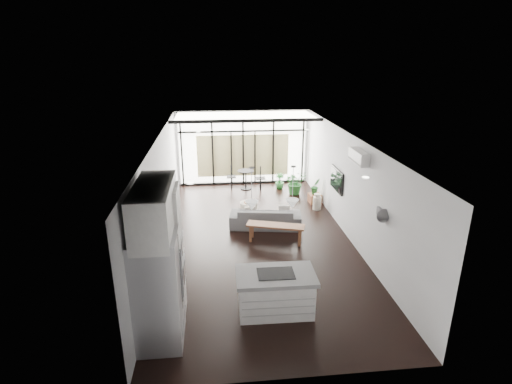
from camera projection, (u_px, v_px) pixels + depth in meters
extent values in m
cube|color=black|center=(257.00, 239.00, 10.95)|extent=(5.00, 10.00, 0.00)
cube|color=silver|center=(257.00, 138.00, 10.02)|extent=(5.00, 10.00, 0.00)
cube|color=silver|center=(160.00, 194.00, 10.23)|extent=(0.02, 10.00, 2.80)
cube|color=silver|center=(349.00, 187.00, 10.73)|extent=(0.02, 10.00, 2.80)
cube|color=silver|center=(243.00, 148.00, 15.17)|extent=(5.00, 0.02, 2.80)
cube|color=silver|center=(295.00, 303.00, 5.79)|extent=(5.00, 0.02, 2.80)
cube|color=black|center=(243.00, 148.00, 15.06)|extent=(5.00, 0.20, 2.80)
cube|color=silver|center=(245.00, 115.00, 13.78)|extent=(4.70, 1.90, 0.06)
cube|color=#D1C988|center=(243.00, 156.00, 15.22)|extent=(3.50, 0.02, 1.60)
cube|color=white|center=(275.00, 292.00, 7.76)|extent=(1.54, 0.93, 0.83)
cube|color=black|center=(276.00, 273.00, 7.62)|extent=(0.71, 0.48, 0.01)
cube|color=#A3A3A8|center=(157.00, 290.00, 6.78)|extent=(0.79, 0.99, 2.04)
cube|color=white|center=(164.00, 254.00, 7.38)|extent=(0.67, 0.71, 2.61)
cube|color=white|center=(154.00, 209.00, 6.67)|extent=(0.62, 1.75, 0.86)
cone|color=silver|center=(252.00, 205.00, 7.75)|extent=(0.26, 0.26, 0.18)
cone|color=silver|center=(292.00, 204.00, 7.83)|extent=(0.26, 0.26, 0.18)
imported|color=#535255|center=(266.00, 214.00, 11.57)|extent=(2.12, 0.90, 0.80)
cube|color=brown|center=(275.00, 233.00, 10.69)|extent=(1.59, 0.82, 0.50)
cylinder|color=beige|center=(249.00, 209.00, 12.42)|extent=(0.61, 0.61, 0.44)
cube|color=brown|center=(315.00, 198.00, 13.53)|extent=(0.43, 0.43, 0.30)
imported|color=#226127|center=(295.00, 185.00, 14.29)|extent=(0.95, 1.01, 0.67)
imported|color=#226127|center=(280.00, 185.00, 14.88)|extent=(0.54, 0.68, 0.33)
imported|color=#226127|center=(315.00, 191.00, 13.44)|extent=(0.46, 0.62, 0.25)
cylinder|color=beige|center=(317.00, 202.00, 12.90)|extent=(0.29, 0.29, 0.53)
cube|color=black|center=(246.00, 179.00, 14.77)|extent=(1.78, 1.08, 0.80)
cube|color=black|center=(337.00, 180.00, 11.70)|extent=(0.05, 1.10, 0.65)
cube|color=white|center=(359.00, 157.00, 9.62)|extent=(0.22, 0.90, 0.30)
cube|color=black|center=(159.00, 195.00, 9.71)|extent=(0.04, 0.70, 0.90)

